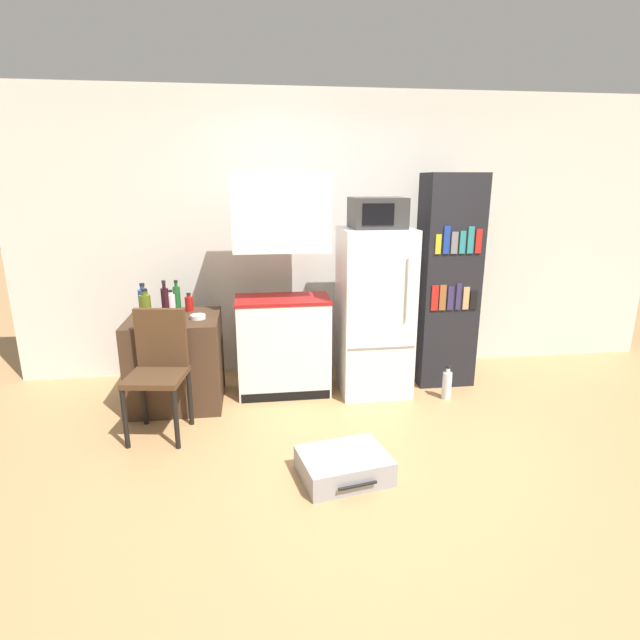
# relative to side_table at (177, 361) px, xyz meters

# --- Properties ---
(ground_plane) EXTENTS (24.00, 24.00, 0.00)m
(ground_plane) POSITION_rel_side_table_xyz_m (1.45, -1.26, -0.38)
(ground_plane) COLOR tan
(wall_back) EXTENTS (6.40, 0.10, 2.66)m
(wall_back) POSITION_rel_side_table_xyz_m (1.65, 0.74, 0.95)
(wall_back) COLOR silver
(wall_back) RESTS_ON ground_plane
(side_table) EXTENTS (0.74, 0.68, 0.76)m
(side_table) POSITION_rel_side_table_xyz_m (0.00, 0.00, 0.00)
(side_table) COLOR #422D1E
(side_table) RESTS_ON ground_plane
(kitchen_hutch) EXTENTS (0.82, 0.45, 1.93)m
(kitchen_hutch) POSITION_rel_side_table_xyz_m (0.92, 0.12, 0.51)
(kitchen_hutch) COLOR white
(kitchen_hutch) RESTS_ON ground_plane
(refrigerator) EXTENTS (0.60, 0.60, 1.47)m
(refrigerator) POSITION_rel_side_table_xyz_m (1.72, 0.05, 0.35)
(refrigerator) COLOR white
(refrigerator) RESTS_ON ground_plane
(microwave) EXTENTS (0.44, 0.40, 0.25)m
(microwave) POSITION_rel_side_table_xyz_m (1.72, 0.05, 1.21)
(microwave) COLOR #333333
(microwave) RESTS_ON refrigerator
(bookshelf) EXTENTS (0.51, 0.36, 1.92)m
(bookshelf) POSITION_rel_side_table_xyz_m (2.42, 0.16, 0.58)
(bookshelf) COLOR black
(bookshelf) RESTS_ON ground_plane
(bottle_blue_soda) EXTENTS (0.08, 0.08, 0.26)m
(bottle_blue_soda) POSITION_rel_side_table_xyz_m (-0.26, 0.17, 0.49)
(bottle_blue_soda) COLOR #1E47A3
(bottle_blue_soda) RESTS_ON side_table
(bottle_ketchup_red) EXTENTS (0.07, 0.07, 0.16)m
(bottle_ketchup_red) POSITION_rel_side_table_xyz_m (0.11, 0.20, 0.45)
(bottle_ketchup_red) COLOR #AD1914
(bottle_ketchup_red) RESTS_ON side_table
(bottle_milk_white) EXTENTS (0.07, 0.07, 0.19)m
(bottle_milk_white) POSITION_rel_side_table_xyz_m (-0.04, 0.20, 0.46)
(bottle_milk_white) COLOR white
(bottle_milk_white) RESTS_ON side_table
(bottle_olive_oil) EXTENTS (0.09, 0.09, 0.24)m
(bottle_olive_oil) POSITION_rel_side_table_xyz_m (-0.21, 0.03, 0.48)
(bottle_olive_oil) COLOR #566619
(bottle_olive_oil) RESTS_ON side_table
(bottle_green_tall) EXTENTS (0.06, 0.06, 0.26)m
(bottle_green_tall) POSITION_rel_side_table_xyz_m (0.00, 0.27, 0.49)
(bottle_green_tall) COLOR #1E6028
(bottle_green_tall) RESTS_ON side_table
(bottle_wine_dark) EXTENTS (0.06, 0.06, 0.30)m
(bottle_wine_dark) POSITION_rel_side_table_xyz_m (-0.06, 0.06, 0.51)
(bottle_wine_dark) COLOR black
(bottle_wine_dark) RESTS_ON side_table
(bowl) EXTENTS (0.12, 0.12, 0.03)m
(bowl) POSITION_rel_side_table_xyz_m (0.21, -0.07, 0.40)
(bowl) COLOR silver
(bowl) RESTS_ON side_table
(chair) EXTENTS (0.46, 0.46, 0.94)m
(chair) POSITION_rel_side_table_xyz_m (-0.04, -0.50, 0.18)
(chair) COLOR black
(chair) RESTS_ON ground_plane
(suitcase_large_flat) EXTENTS (0.62, 0.52, 0.16)m
(suitcase_large_flat) POSITION_rel_side_table_xyz_m (1.21, -1.31, -0.30)
(suitcase_large_flat) COLOR #99999E
(suitcase_large_flat) RESTS_ON ground_plane
(water_bottle_front) EXTENTS (0.08, 0.08, 0.31)m
(water_bottle_front) POSITION_rel_side_table_xyz_m (2.32, -0.24, -0.25)
(water_bottle_front) COLOR silver
(water_bottle_front) RESTS_ON ground_plane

